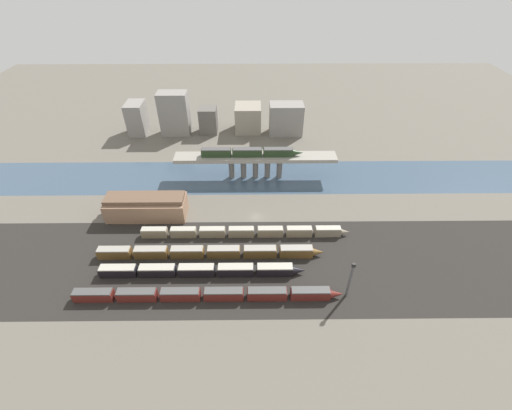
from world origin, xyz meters
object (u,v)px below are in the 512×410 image
object	(u,v)px
signal_tower	(350,280)
train_on_bridge	(251,152)
train_yard_mid	(202,270)
train_yard_near	(207,294)
train_yard_outer	(244,232)
train_yard_far	(210,252)
warehouse_building	(147,206)

from	to	relation	value
signal_tower	train_on_bridge	bearing A→B (deg)	113.97
train_yard_mid	signal_tower	size ratio (longest dim) A/B	4.68
train_on_bridge	signal_tower	bearing A→B (deg)	-66.03
train_yard_near	train_yard_mid	xyz separation A→B (m)	(-2.72, 9.30, -0.04)
train_yard_outer	signal_tower	xyz separation A→B (m)	(31.13, -26.42, 5.38)
train_yard_far	warehouse_building	xyz separation A→B (m)	(-25.96, 21.78, 2.46)
train_on_bridge	train_yard_near	bearing A→B (deg)	-101.34
train_on_bridge	train_yard_far	distance (m)	51.13
train_yard_near	train_yard_far	xyz separation A→B (m)	(-0.88, 17.13, 0.08)
train_yard_near	train_yard_mid	world-z (taller)	train_yard_near
warehouse_building	train_on_bridge	bearing A→B (deg)	33.31
train_yard_far	train_yard_outer	xyz separation A→B (m)	(11.47, 9.95, -0.10)
train_on_bridge	train_yard_far	xyz separation A→B (m)	(-13.94, -48.00, -10.79)
train_yard_near	warehouse_building	bearing A→B (deg)	124.60
train_on_bridge	train_yard_near	xyz separation A→B (m)	(-13.06, -65.13, -10.87)
train_yard_near	train_yard_outer	bearing A→B (deg)	68.65
train_yard_far	train_yard_outer	distance (m)	15.19
signal_tower	warehouse_building	bearing A→B (deg)	150.85
signal_tower	train_yard_outer	bearing A→B (deg)	139.68
train_yard_near	warehouse_building	world-z (taller)	warehouse_building
train_yard_near	train_yard_mid	size ratio (longest dim) A/B	1.23
train_yard_far	train_yard_outer	world-z (taller)	train_yard_far
train_yard_near	train_yard_mid	distance (m)	9.69
train_yard_near	train_yard_outer	distance (m)	29.08
train_yard_far	warehouse_building	world-z (taller)	warehouse_building
train_yard_mid	train_yard_far	bearing A→B (deg)	76.80
train_yard_outer	signal_tower	distance (m)	41.18
train_yard_outer	signal_tower	world-z (taller)	signal_tower
train_yard_near	train_yard_outer	xyz separation A→B (m)	(10.59, 27.08, -0.02)
train_yard_outer	train_on_bridge	bearing A→B (deg)	86.28
train_on_bridge	train_yard_near	size ratio (longest dim) A/B	0.54
train_yard_far	warehouse_building	distance (m)	33.98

